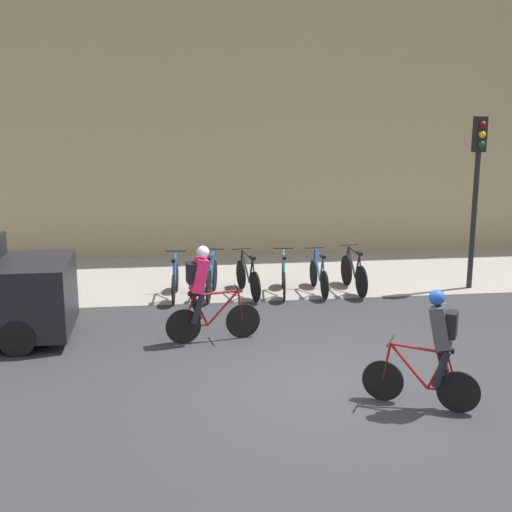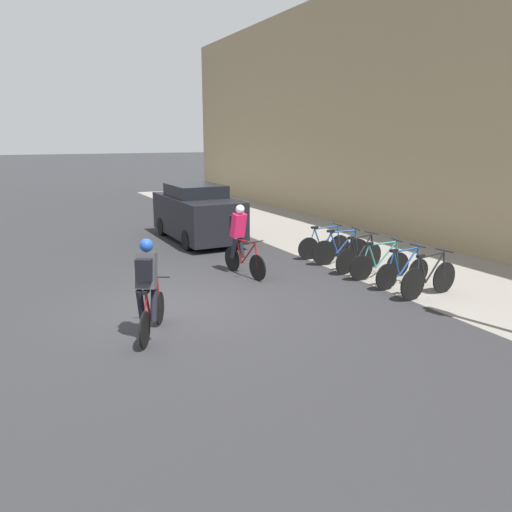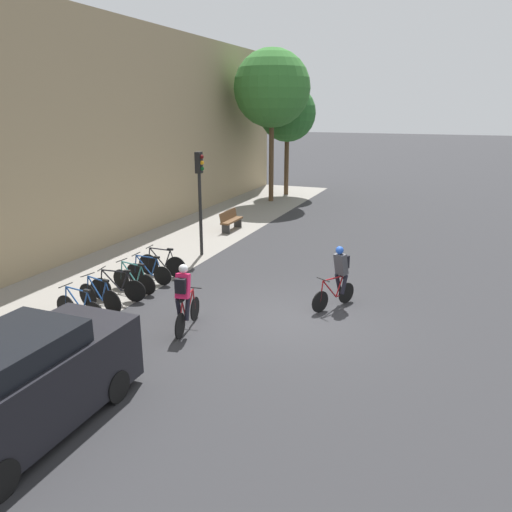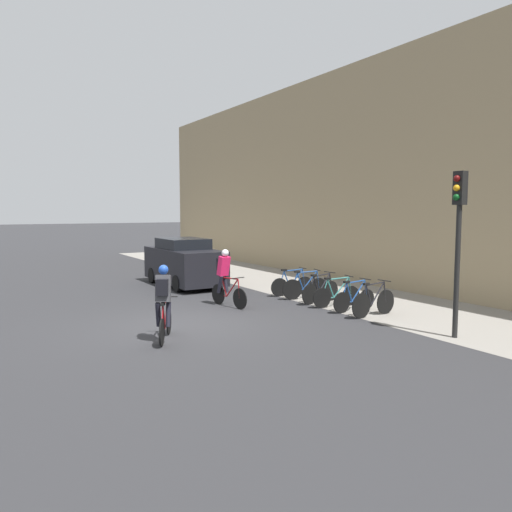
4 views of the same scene
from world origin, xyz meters
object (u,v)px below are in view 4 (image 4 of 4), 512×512
(parked_bike_1, at_px, (306,287))
(parked_bike_2, at_px, (321,291))
(parked_bike_0, at_px, (292,284))
(traffic_light_pole, at_px, (458,224))
(parked_car, at_px, (184,263))
(parked_bike_3, at_px, (337,294))
(cyclist_pink, at_px, (225,275))
(parked_bike_4, at_px, (354,298))
(cyclist_grey, at_px, (164,300))
(parked_bike_5, at_px, (374,302))

(parked_bike_1, xyz_separation_m, parked_bike_2, (0.80, -0.00, -0.01))
(parked_bike_0, relative_size, parked_bike_2, 0.97)
(traffic_light_pole, relative_size, parked_car, 0.89)
(parked_bike_3, distance_m, parked_car, 6.84)
(parked_bike_3, bearing_deg, cyclist_pink, -123.88)
(parked_bike_3, height_order, parked_bike_4, parked_bike_3)
(traffic_light_pole, distance_m, parked_car, 11.06)
(parked_bike_2, bearing_deg, parked_car, -157.59)
(parked_bike_3, xyz_separation_m, parked_bike_4, (0.79, 0.00, -0.00))
(parked_bike_1, xyz_separation_m, parked_car, (-4.83, -2.32, 0.49))
(parked_bike_3, bearing_deg, parked_car, -160.12)
(parked_bike_0, relative_size, traffic_light_pole, 0.43)
(cyclist_grey, distance_m, parked_bike_5, 6.02)
(parked_car, bearing_deg, cyclist_grey, -25.76)
(parked_bike_0, distance_m, parked_bike_4, 3.17)
(parked_bike_4, xyz_separation_m, parked_bike_5, (0.79, 0.00, 0.03))
(cyclist_grey, xyz_separation_m, parked_bike_2, (-1.96, 5.98, -0.55))
(parked_bike_4, xyz_separation_m, traffic_light_pole, (3.48, -0.05, 2.26))
(parked_bike_2, distance_m, traffic_light_pole, 5.54)
(parked_bike_5, distance_m, traffic_light_pole, 3.50)
(parked_bike_0, distance_m, parked_bike_1, 0.79)
(parked_bike_5, bearing_deg, parked_bike_4, -179.90)
(parked_bike_0, relative_size, parked_bike_3, 0.99)
(cyclist_grey, distance_m, parked_bike_2, 6.31)
(parked_bike_0, height_order, parked_car, parked_car)
(cyclist_pink, distance_m, parked_bike_1, 2.92)
(parked_bike_1, relative_size, parked_bike_3, 1.00)
(parked_bike_1, relative_size, parked_bike_4, 1.02)
(parked_car, bearing_deg, parked_bike_5, 16.18)
(parked_bike_0, relative_size, parked_bike_1, 1.00)
(parked_bike_2, height_order, parked_bike_3, parked_bike_2)
(parked_bike_3, height_order, parked_bike_5, parked_bike_5)
(parked_bike_0, xyz_separation_m, parked_bike_5, (3.96, 0.00, 0.02))
(parked_bike_0, bearing_deg, traffic_light_pole, -0.44)
(cyclist_pink, bearing_deg, parked_bike_5, 39.18)
(parked_bike_0, distance_m, parked_car, 4.68)
(cyclist_grey, xyz_separation_m, traffic_light_pole, (3.10, 5.93, 1.70))
(parked_bike_0, bearing_deg, parked_bike_2, -0.01)
(traffic_light_pole, bearing_deg, parked_bike_3, 179.33)
(cyclist_pink, xyz_separation_m, parked_bike_3, (1.91, 2.85, -0.56))
(parked_bike_0, bearing_deg, cyclist_grey, -59.34)
(traffic_light_pole, bearing_deg, parked_bike_4, 179.17)
(parked_bike_5, bearing_deg, parked_bike_1, 180.00)
(cyclist_pink, xyz_separation_m, cyclist_grey, (3.08, -3.13, 0.00))
(cyclist_pink, xyz_separation_m, parked_bike_0, (-0.46, 2.85, -0.56))
(parked_bike_0, distance_m, parked_bike_3, 2.37)
(parked_bike_1, distance_m, traffic_light_pole, 6.27)
(parked_bike_3, bearing_deg, parked_bike_0, 179.98)
(cyclist_grey, relative_size, parked_bike_5, 1.03)
(parked_bike_0, height_order, parked_bike_1, parked_bike_1)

